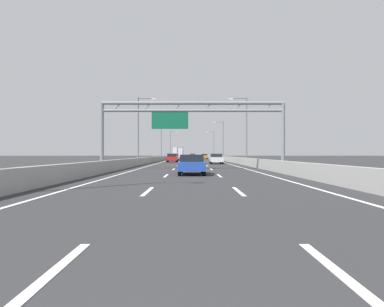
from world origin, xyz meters
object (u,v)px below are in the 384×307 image
object	(u,v)px
sign_gantry	(190,117)
streetlamp_right_far	(222,138)
green_car	(193,155)
orange_car	(204,156)
blue_car	(192,164)
silver_car	(175,157)
yellow_car	(193,156)
box_truck	(178,153)
streetlamp_right_distant	(213,143)
streetlamp_left_far	(162,138)
streetlamp_left_mid	(140,126)
streetlamp_right_mid	(245,126)
red_car	(172,158)
streetlamp_left_distant	(171,143)
white_car	(216,159)

from	to	relation	value
sign_gantry	streetlamp_right_far	bearing A→B (deg)	81.27
green_car	orange_car	xyz separation A→B (m)	(3.23, -32.63, -0.03)
blue_car	orange_car	xyz separation A→B (m)	(3.54, 69.19, -0.00)
silver_car	yellow_car	world-z (taller)	yellow_car
sign_gantry	box_truck	size ratio (longest dim) A/B	1.99
streetlamp_right_distant	green_car	world-z (taller)	streetlamp_right_distant
streetlamp_left_far	streetlamp_left_mid	bearing A→B (deg)	-90.00
streetlamp_right_mid	sign_gantry	bearing A→B (deg)	-116.01
box_truck	red_car	bearing A→B (deg)	-89.57
streetlamp_left_distant	green_car	world-z (taller)	streetlamp_left_distant
box_truck	blue_car	bearing A→B (deg)	-86.72
yellow_car	streetlamp_right_mid	bearing A→B (deg)	-81.89
streetlamp_right_mid	streetlamp_left_far	bearing A→B (deg)	113.39
streetlamp_left_mid	blue_car	size ratio (longest dim) A/B	2.16
streetlamp_left_mid	streetlamp_right_mid	bearing A→B (deg)	0.00
streetlamp_right_distant	yellow_car	xyz separation A→B (m)	(-7.31, -17.75, -4.66)
streetlamp_right_far	streetlamp_left_distant	xyz separation A→B (m)	(-14.93, 34.52, 0.00)
white_car	yellow_car	bearing A→B (deg)	93.79
orange_car	yellow_car	bearing A→B (deg)	124.93
streetlamp_right_far	yellow_car	distance (m)	18.88
silver_car	sign_gantry	bearing A→B (deg)	-84.84
silver_car	green_car	xyz separation A→B (m)	(4.02, 56.25, 0.02)
streetlamp_left_distant	green_car	size ratio (longest dim) A/B	2.23
streetlamp_left_mid	streetlamp_right_far	size ratio (longest dim) A/B	1.00
streetlamp_left_distant	silver_car	bearing A→B (deg)	-85.42
streetlamp_left_far	white_car	size ratio (longest dim) A/B	2.06
orange_car	white_car	world-z (taller)	white_car
sign_gantry	streetlamp_right_far	distance (m)	50.96
green_car	orange_car	bearing A→B (deg)	-84.35
orange_car	box_truck	size ratio (longest dim) A/B	0.51
streetlamp_left_mid	white_car	world-z (taller)	streetlamp_left_mid
yellow_car	streetlamp_left_distant	bearing A→B (deg)	113.25
streetlamp_left_mid	streetlamp_right_distant	xyz separation A→B (m)	(14.93, 69.04, 0.00)
red_car	white_car	world-z (taller)	red_car
sign_gantry	blue_car	xyz separation A→B (m)	(0.21, -6.81, -4.14)
yellow_car	streetlamp_left_far	bearing A→B (deg)	-114.44
streetlamp_left_far	yellow_car	bearing A→B (deg)	65.56
orange_car	silver_car	bearing A→B (deg)	-107.05
streetlamp_left_distant	streetlamp_right_distant	size ratio (longest dim) A/B	1.00
streetlamp_right_mid	blue_car	world-z (taller)	streetlamp_right_mid
blue_car	sign_gantry	bearing A→B (deg)	91.75
green_car	box_truck	world-z (taller)	box_truck
streetlamp_right_mid	blue_car	bearing A→B (deg)	-108.38
streetlamp_left_far	orange_car	size ratio (longest dim) A/B	2.15
orange_car	box_truck	distance (m)	8.58
streetlamp_left_mid	yellow_car	size ratio (longest dim) A/B	2.26
streetlamp_right_far	streetlamp_left_distant	size ratio (longest dim) A/B	1.00
streetlamp_right_far	streetlamp_left_far	bearing A→B (deg)	180.00
sign_gantry	streetlamp_right_distant	size ratio (longest dim) A/B	1.81
sign_gantry	blue_car	world-z (taller)	sign_gantry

